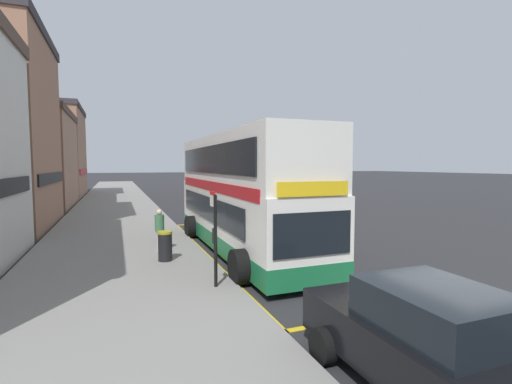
{
  "coord_description": "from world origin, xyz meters",
  "views": [
    {
      "loc": [
        -6.95,
        -5.67,
        3.3
      ],
      "look_at": [
        -1.13,
        9.5,
        2.1
      ],
      "focal_mm": 25.64,
      "sensor_mm": 36.0,
      "label": 1
    }
  ],
  "objects_px": {
    "parked_car_silver_far": "(259,199)",
    "pedestrian_waiting_near_sign": "(160,229)",
    "litter_bin": "(165,246)",
    "bus_stop_sign": "(215,230)",
    "parked_car_black_distant": "(431,343)",
    "double_decker_bus": "(241,197)"
  },
  "relations": [
    {
      "from": "parked_car_silver_far",
      "to": "litter_bin",
      "type": "xyz_separation_m",
      "value": [
        -8.33,
        -12.68,
        -0.16
      ]
    },
    {
      "from": "parked_car_silver_far",
      "to": "pedestrian_waiting_near_sign",
      "type": "distance_m",
      "value": 13.99
    },
    {
      "from": "pedestrian_waiting_near_sign",
      "to": "parked_car_black_distant",
      "type": "bearing_deg",
      "value": -75.07
    },
    {
      "from": "double_decker_bus",
      "to": "parked_car_black_distant",
      "type": "distance_m",
      "value": 9.67
    },
    {
      "from": "double_decker_bus",
      "to": "bus_stop_sign",
      "type": "relative_size",
      "value": 4.49
    },
    {
      "from": "bus_stop_sign",
      "to": "pedestrian_waiting_near_sign",
      "type": "xyz_separation_m",
      "value": [
        -0.92,
        4.47,
        -0.65
      ]
    },
    {
      "from": "double_decker_bus",
      "to": "litter_bin",
      "type": "distance_m",
      "value": 3.55
    },
    {
      "from": "parked_car_silver_far",
      "to": "pedestrian_waiting_near_sign",
      "type": "bearing_deg",
      "value": -124.26
    },
    {
      "from": "bus_stop_sign",
      "to": "litter_bin",
      "type": "relative_size",
      "value": 2.51
    },
    {
      "from": "parked_car_silver_far",
      "to": "double_decker_bus",
      "type": "bearing_deg",
      "value": -112.33
    },
    {
      "from": "parked_car_silver_far",
      "to": "pedestrian_waiting_near_sign",
      "type": "relative_size",
      "value": 2.71
    },
    {
      "from": "double_decker_bus",
      "to": "pedestrian_waiting_near_sign",
      "type": "bearing_deg",
      "value": 174.6
    },
    {
      "from": "bus_stop_sign",
      "to": "parked_car_silver_far",
      "type": "bearing_deg",
      "value": 64.7
    },
    {
      "from": "bus_stop_sign",
      "to": "parked_car_silver_far",
      "type": "height_order",
      "value": "bus_stop_sign"
    },
    {
      "from": "double_decker_bus",
      "to": "bus_stop_sign",
      "type": "height_order",
      "value": "double_decker_bus"
    },
    {
      "from": "parked_car_silver_far",
      "to": "pedestrian_waiting_near_sign",
      "type": "height_order",
      "value": "pedestrian_waiting_near_sign"
    },
    {
      "from": "parked_car_silver_far",
      "to": "litter_bin",
      "type": "distance_m",
      "value": 15.17
    },
    {
      "from": "bus_stop_sign",
      "to": "parked_car_black_distant",
      "type": "distance_m",
      "value": 5.72
    },
    {
      "from": "bus_stop_sign",
      "to": "pedestrian_waiting_near_sign",
      "type": "relative_size",
      "value": 1.6
    },
    {
      "from": "parked_car_silver_far",
      "to": "litter_bin",
      "type": "bearing_deg",
      "value": -120.97
    },
    {
      "from": "litter_bin",
      "to": "parked_car_silver_far",
      "type": "bearing_deg",
      "value": 56.71
    },
    {
      "from": "parked_car_black_distant",
      "to": "double_decker_bus",
      "type": "bearing_deg",
      "value": 89.95
    }
  ]
}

